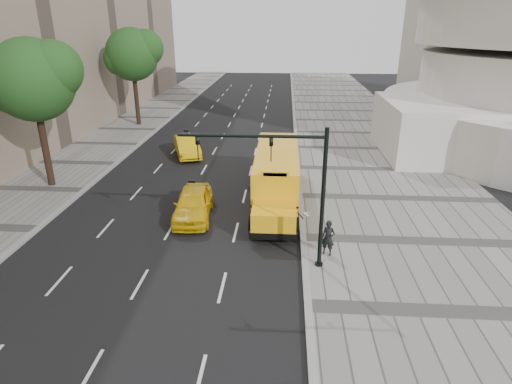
# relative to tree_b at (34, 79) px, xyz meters

# --- Properties ---
(ground) EXTENTS (140.00, 140.00, 0.00)m
(ground) POSITION_rel_tree_b_xyz_m (10.40, -0.81, -7.00)
(ground) COLOR black
(ground) RESTS_ON ground
(sidewalk_museum) EXTENTS (12.00, 140.00, 0.15)m
(sidewalk_museum) POSITION_rel_tree_b_xyz_m (22.40, -0.81, -6.92)
(sidewalk_museum) COLOR gray
(sidewalk_museum) RESTS_ON ground
(sidewalk_far) EXTENTS (6.00, 140.00, 0.15)m
(sidewalk_far) POSITION_rel_tree_b_xyz_m (-0.60, -0.81, -6.92)
(sidewalk_far) COLOR gray
(sidewalk_far) RESTS_ON ground
(curb_museum) EXTENTS (0.30, 140.00, 0.15)m
(curb_museum) POSITION_rel_tree_b_xyz_m (16.40, -0.81, -6.92)
(curb_museum) COLOR gray
(curb_museum) RESTS_ON ground
(curb_far) EXTENTS (0.30, 140.00, 0.15)m
(curb_far) POSITION_rel_tree_b_xyz_m (2.40, -0.81, -6.92)
(curb_far) COLOR gray
(curb_far) RESTS_ON ground
(tree_b) EXTENTS (5.69, 5.06, 9.49)m
(tree_b) POSITION_rel_tree_b_xyz_m (0.00, 0.00, 0.00)
(tree_b) COLOR black
(tree_b) RESTS_ON ground
(tree_c) EXTENTS (5.84, 5.19, 9.81)m
(tree_c) POSITION_rel_tree_b_xyz_m (0.00, 18.09, 0.26)
(tree_c) COLOR black
(tree_c) RESTS_ON ground
(school_bus) EXTENTS (2.96, 11.56, 3.19)m
(school_bus) POSITION_rel_tree_b_xyz_m (14.90, -1.06, -5.23)
(school_bus) COLOR #FDB212
(school_bus) RESTS_ON ground
(taxi_near) EXTENTS (2.37, 5.04, 1.67)m
(taxi_near) POSITION_rel_tree_b_xyz_m (10.34, -4.13, -6.16)
(taxi_near) COLOR #E3B30A
(taxi_near) RESTS_ON ground
(taxi_far) EXTENTS (3.25, 5.20, 1.62)m
(taxi_far) POSITION_rel_tree_b_xyz_m (7.42, 7.63, -6.19)
(taxi_far) COLOR #E3B30A
(taxi_far) RESTS_ON ground
(pedestrian) EXTENTS (0.72, 0.60, 1.70)m
(pedestrian) POSITION_rel_tree_b_xyz_m (17.46, -8.05, -5.99)
(pedestrian) COLOR black
(pedestrian) RESTS_ON sidewalk_museum
(traffic_signal) EXTENTS (6.18, 0.36, 6.40)m
(traffic_signal) POSITION_rel_tree_b_xyz_m (15.60, -9.02, -2.90)
(traffic_signal) COLOR black
(traffic_signal) RESTS_ON ground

